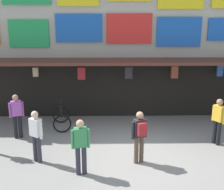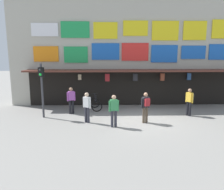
{
  "view_description": "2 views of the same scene",
  "coord_description": "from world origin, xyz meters",
  "px_view_note": "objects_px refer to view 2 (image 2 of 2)",
  "views": [
    {
      "loc": [
        -0.92,
        -8.73,
        4.55
      ],
      "look_at": [
        -0.76,
        1.45,
        1.69
      ],
      "focal_mm": 47.36,
      "sensor_mm": 36.0,
      "label": 1
    },
    {
      "loc": [
        -2.08,
        -11.73,
        3.66
      ],
      "look_at": [
        -1.73,
        0.96,
        1.31
      ],
      "focal_mm": 34.66,
      "sensor_mm": 36.0,
      "label": 2
    }
  ],
  "objects_px": {
    "pedestrian_in_red": "(71,99)",
    "pedestrian_in_yellow": "(114,109)",
    "pedestrian_in_blue": "(87,106)",
    "traffic_light_near": "(42,82)",
    "bicycle_parked": "(96,104)",
    "pedestrian_in_white": "(190,100)",
    "pedestrian_in_green": "(146,105)"
  },
  "relations": [
    {
      "from": "pedestrian_in_green",
      "to": "pedestrian_in_red",
      "type": "bearing_deg",
      "value": 155.26
    },
    {
      "from": "pedestrian_in_blue",
      "to": "pedestrian_in_white",
      "type": "bearing_deg",
      "value": 11.23
    },
    {
      "from": "traffic_light_near",
      "to": "pedestrian_in_blue",
      "type": "bearing_deg",
      "value": -22.19
    },
    {
      "from": "bicycle_parked",
      "to": "pedestrian_in_red",
      "type": "xyz_separation_m",
      "value": [
        -1.48,
        -1.0,
        0.55
      ]
    },
    {
      "from": "bicycle_parked",
      "to": "pedestrian_in_blue",
      "type": "relative_size",
      "value": 0.76
    },
    {
      "from": "pedestrian_in_white",
      "to": "pedestrian_in_red",
      "type": "distance_m",
      "value": 7.27
    },
    {
      "from": "traffic_light_near",
      "to": "pedestrian_in_blue",
      "type": "relative_size",
      "value": 1.9
    },
    {
      "from": "pedestrian_in_green",
      "to": "bicycle_parked",
      "type": "bearing_deg",
      "value": 133.61
    },
    {
      "from": "pedestrian_in_white",
      "to": "pedestrian_in_blue",
      "type": "distance_m",
      "value": 6.22
    },
    {
      "from": "bicycle_parked",
      "to": "pedestrian_in_green",
      "type": "distance_m",
      "value": 4.18
    },
    {
      "from": "pedestrian_in_white",
      "to": "pedestrian_in_green",
      "type": "height_order",
      "value": "same"
    },
    {
      "from": "bicycle_parked",
      "to": "pedestrian_in_red",
      "type": "distance_m",
      "value": 1.87
    },
    {
      "from": "traffic_light_near",
      "to": "pedestrian_in_white",
      "type": "xyz_separation_m",
      "value": [
        8.79,
        0.12,
        -1.16
      ]
    },
    {
      "from": "pedestrian_in_blue",
      "to": "pedestrian_in_green",
      "type": "bearing_deg",
      "value": -2.29
    },
    {
      "from": "pedestrian_in_red",
      "to": "pedestrian_in_yellow",
      "type": "height_order",
      "value": "same"
    },
    {
      "from": "pedestrian_in_blue",
      "to": "pedestrian_in_yellow",
      "type": "xyz_separation_m",
      "value": [
        1.44,
        -0.77,
        0.0
      ]
    },
    {
      "from": "traffic_light_near",
      "to": "pedestrian_in_blue",
      "type": "xyz_separation_m",
      "value": [
        2.69,
        -1.1,
        -1.19
      ]
    },
    {
      "from": "bicycle_parked",
      "to": "pedestrian_in_yellow",
      "type": "xyz_separation_m",
      "value": [
        1.1,
        -3.63,
        0.55
      ]
    },
    {
      "from": "pedestrian_in_red",
      "to": "pedestrian_in_yellow",
      "type": "distance_m",
      "value": 3.69
    },
    {
      "from": "traffic_light_near",
      "to": "pedestrian_in_green",
      "type": "height_order",
      "value": "traffic_light_near"
    },
    {
      "from": "pedestrian_in_red",
      "to": "pedestrian_in_blue",
      "type": "relative_size",
      "value": 1.0
    },
    {
      "from": "pedestrian_in_red",
      "to": "pedestrian_in_green",
      "type": "height_order",
      "value": "same"
    },
    {
      "from": "traffic_light_near",
      "to": "bicycle_parked",
      "type": "bearing_deg",
      "value": 30.31
    },
    {
      "from": "traffic_light_near",
      "to": "pedestrian_in_red",
      "type": "bearing_deg",
      "value": 26.4
    },
    {
      "from": "pedestrian_in_red",
      "to": "pedestrian_in_blue",
      "type": "xyz_separation_m",
      "value": [
        1.14,
        -1.87,
        0.0
      ]
    },
    {
      "from": "pedestrian_in_yellow",
      "to": "bicycle_parked",
      "type": "bearing_deg",
      "value": 106.9
    },
    {
      "from": "pedestrian_in_white",
      "to": "pedestrian_in_green",
      "type": "xyz_separation_m",
      "value": [
        -2.92,
        -1.34,
        0.0
      ]
    },
    {
      "from": "pedestrian_in_white",
      "to": "pedestrian_in_yellow",
      "type": "xyz_separation_m",
      "value": [
        -4.66,
        -1.98,
        -0.04
      ]
    },
    {
      "from": "pedestrian_in_white",
      "to": "pedestrian_in_red",
      "type": "relative_size",
      "value": 1.0
    },
    {
      "from": "traffic_light_near",
      "to": "bicycle_parked",
      "type": "relative_size",
      "value": 2.52
    },
    {
      "from": "traffic_light_near",
      "to": "pedestrian_in_yellow",
      "type": "xyz_separation_m",
      "value": [
        4.13,
        -1.87,
        -1.19
      ]
    },
    {
      "from": "traffic_light_near",
      "to": "pedestrian_in_green",
      "type": "relative_size",
      "value": 1.9
    }
  ]
}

